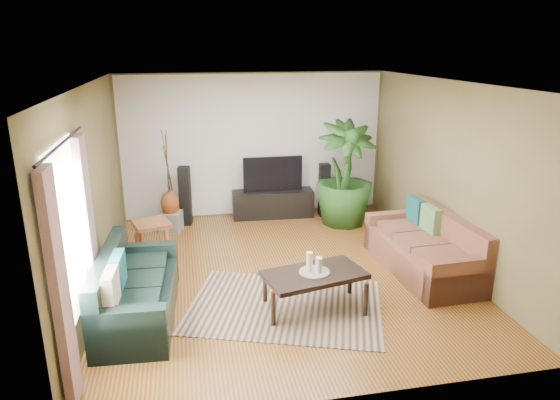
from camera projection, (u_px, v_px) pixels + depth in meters
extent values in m
plane|color=olive|center=(283.00, 273.00, 7.27)|extent=(5.50, 5.50, 0.00)
plane|color=white|center=(283.00, 83.00, 6.46)|extent=(5.50, 5.50, 0.00)
plane|color=brown|center=(254.00, 146.00, 9.44)|extent=(5.00, 0.00, 5.00)
plane|color=brown|center=(347.00, 267.00, 4.29)|extent=(5.00, 0.00, 5.00)
plane|color=brown|center=(92.00, 194.00, 6.40)|extent=(0.00, 5.50, 5.50)
plane|color=brown|center=(449.00, 175.00, 7.33)|extent=(0.00, 5.50, 5.50)
plane|color=white|center=(254.00, 146.00, 9.43)|extent=(4.90, 0.00, 4.90)
plane|color=white|center=(68.00, 234.00, 4.89)|extent=(0.00, 1.80, 1.80)
cube|color=gray|center=(60.00, 292.00, 4.27)|extent=(0.08, 0.35, 2.20)
cube|color=gray|center=(89.00, 231.00, 5.68)|extent=(0.08, 0.35, 2.20)
cylinder|color=black|center=(62.00, 144.00, 4.63)|extent=(0.03, 1.90, 0.03)
cube|color=black|center=(138.00, 285.00, 5.97)|extent=(0.94, 1.97, 0.85)
cube|color=brown|center=(423.00, 244.00, 7.21)|extent=(1.02, 2.11, 0.85)
cube|color=tan|center=(285.00, 306.00, 6.34)|extent=(2.84, 2.40, 0.01)
cube|color=black|center=(314.00, 291.00, 6.20)|extent=(1.34, 0.92, 0.50)
cylinder|color=gray|center=(314.00, 272.00, 6.13)|extent=(0.38, 0.38, 0.02)
cylinder|color=white|center=(309.00, 262.00, 6.11)|extent=(0.08, 0.08, 0.24)
cylinder|color=beige|center=(319.00, 265.00, 6.07)|extent=(0.08, 0.08, 0.19)
cylinder|color=beige|center=(319.00, 263.00, 6.17)|extent=(0.08, 0.08, 0.16)
cube|color=black|center=(273.00, 203.00, 9.59)|extent=(1.56, 0.54, 0.51)
cube|color=black|center=(273.00, 174.00, 9.42)|extent=(1.13, 0.06, 0.66)
cube|color=black|center=(185.00, 196.00, 9.08)|extent=(0.23, 0.25, 1.09)
cube|color=black|center=(324.00, 190.00, 9.57)|extent=(0.19, 0.21, 1.02)
imported|color=#1E4517|center=(345.00, 174.00, 9.01)|extent=(1.17, 1.17, 1.90)
cylinder|color=black|center=(343.00, 216.00, 9.25)|extent=(0.35, 0.35, 0.27)
cube|color=gray|center=(171.00, 221.00, 8.86)|extent=(0.44, 0.44, 0.35)
ellipsoid|color=brown|center=(170.00, 203.00, 8.77)|extent=(0.32, 0.32, 0.45)
cube|color=brown|center=(153.00, 238.00, 7.81)|extent=(0.65, 0.65, 0.55)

